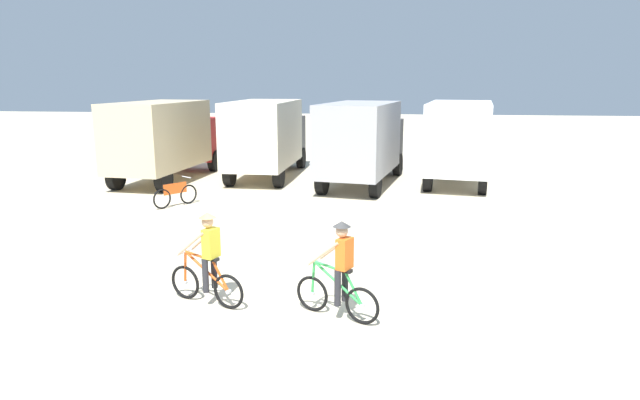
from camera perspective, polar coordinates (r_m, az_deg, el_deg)
ground_plane at (r=10.76m, az=-2.46°, el=-10.75°), size 120.00×120.00×0.00m
box_truck_tan_camper at (r=24.16m, az=-15.80°, el=6.34°), size 2.92×6.92×3.35m
box_truck_cream_rv at (r=24.23m, az=-5.56°, el=6.77°), size 2.53×6.80×3.35m
box_truck_grey_hauler at (r=22.31m, az=4.45°, el=6.30°), size 3.47×7.05×3.35m
box_truck_avon_van at (r=23.57m, az=14.28°, el=6.29°), size 3.36×7.03×3.35m
cyclist_orange_shirt at (r=10.66m, az=-11.61°, el=-6.36°), size 1.64×0.75×1.82m
cyclist_cowboy_hat at (r=9.86m, az=2.04°, el=-7.67°), size 1.59×0.84×1.82m
bicycle_spare at (r=19.28m, az=-14.78°, el=0.52°), size 1.04×1.45×0.97m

